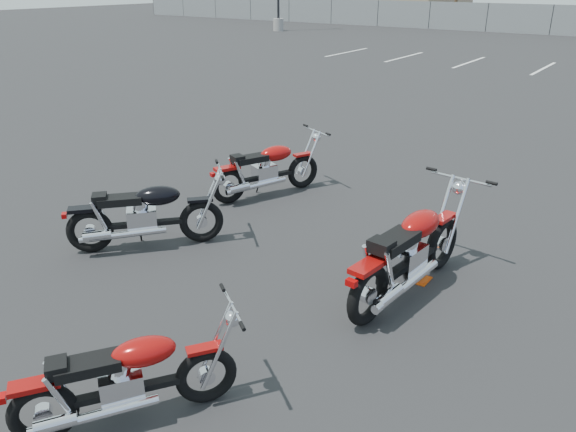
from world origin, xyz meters
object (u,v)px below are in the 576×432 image
Objects in this scene: motorcycle_front_red at (267,169)px; motorcycle_rear_red at (126,379)px; motorcycle_second_black at (145,215)px; motorcycle_third_red at (410,252)px.

motorcycle_rear_red is at bearing -65.11° from motorcycle_front_red.
motorcycle_second_black reaches higher than motorcycle_rear_red.
motorcycle_third_red is (3.22, -1.60, 0.07)m from motorcycle_front_red.
motorcycle_rear_red is at bearing -44.24° from motorcycle_second_black.
motorcycle_second_black is 1.07× the size of motorcycle_rear_red.
motorcycle_rear_red is at bearing -107.58° from motorcycle_third_red.
motorcycle_second_black is (-0.14, -2.48, 0.02)m from motorcycle_front_red.
motorcycle_second_black is 0.78× the size of motorcycle_third_red.
motorcycle_rear_red is (2.35, -2.29, -0.06)m from motorcycle_second_black.
motorcycle_third_red is 1.37× the size of motorcycle_rear_red.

